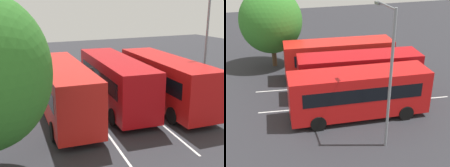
% 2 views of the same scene
% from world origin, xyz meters
% --- Properties ---
extents(ground_plane, '(70.03, 70.03, 0.00)m').
position_xyz_m(ground_plane, '(0.00, 0.00, 0.00)').
color(ground_plane, '#2B2B30').
extents(bus_far_left, '(9.50, 3.06, 3.30)m').
position_xyz_m(bus_far_left, '(-0.49, -3.25, 1.81)').
color(bus_far_left, red).
rests_on(bus_far_left, ground).
extents(bus_center_left, '(9.55, 3.36, 3.30)m').
position_xyz_m(bus_center_left, '(0.69, -0.13, 1.81)').
color(bus_center_left, '#B70C11').
rests_on(bus_center_left, ground).
extents(bus_center_right, '(9.52, 3.18, 3.30)m').
position_xyz_m(bus_center_right, '(0.16, 3.52, 1.81)').
color(bus_center_right, red).
rests_on(bus_center_right, ground).
extents(pedestrian, '(0.37, 0.37, 1.62)m').
position_xyz_m(pedestrian, '(6.36, 1.57, 0.95)').
color(pedestrian, '#232833').
rests_on(pedestrian, ground).
extents(street_lamp, '(0.23, 2.62, 8.07)m').
position_xyz_m(street_lamp, '(-0.14, -6.61, 4.65)').
color(street_lamp, gray).
rests_on(street_lamp, ground).
extents(lane_stripe_outer_left, '(14.30, 1.83, 0.01)m').
position_xyz_m(lane_stripe_outer_left, '(0.00, -1.70, 0.00)').
color(lane_stripe_outer_left, silver).
rests_on(lane_stripe_outer_left, ground).
extents(lane_stripe_inner_left, '(14.30, 1.83, 0.01)m').
position_xyz_m(lane_stripe_inner_left, '(0.00, 1.70, 0.00)').
color(lane_stripe_inner_left, silver).
rests_on(lane_stripe_inner_left, ground).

